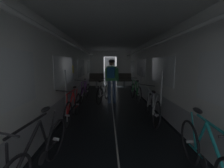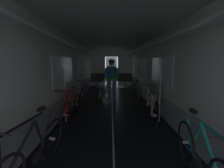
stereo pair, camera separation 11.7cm
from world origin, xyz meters
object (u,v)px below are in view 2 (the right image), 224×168
object	(u,v)px
bench_seat_far_right	(125,79)
bicycle_teal	(201,159)
bicycle_green	(136,91)
person_cyclist_aisle	(112,76)
bicycle_white_in_aisle	(103,92)
bicycle_silver	(151,107)
bicycle_purple	(85,92)
bicycle_red	(72,107)
bench_seat_far_left	(98,79)
bicycle_black	(33,153)

from	to	relation	value
bench_seat_far_right	bicycle_teal	size ratio (longest dim) A/B	0.58
bicycle_green	person_cyclist_aisle	distance (m)	1.33
bicycle_green	bicycle_white_in_aisle	xyz separation A→B (m)	(-1.37, -0.21, 0.00)
bicycle_silver	bicycle_green	bearing A→B (deg)	90.72
bicycle_purple	bicycle_green	world-z (taller)	bicycle_purple
bicycle_green	bicycle_purple	bearing A→B (deg)	-179.01
bench_seat_far_right	bicycle_teal	bearing A→B (deg)	-88.80
bicycle_purple	bicycle_red	bearing A→B (deg)	-89.24
bench_seat_far_left	bicycle_black	world-z (taller)	bicycle_black
bicycle_purple	bicycle_black	bearing A→B (deg)	-89.18
bicycle_purple	bicycle_white_in_aisle	world-z (taller)	bicycle_purple
bicycle_silver	bicycle_green	world-z (taller)	bicycle_silver
bicycle_teal	bicycle_green	distance (m)	4.71
bicycle_black	bicycle_red	world-z (taller)	bicycle_black
bench_seat_far_right	bicycle_black	world-z (taller)	bicycle_black
bench_seat_far_right	bicycle_white_in_aisle	xyz separation A→B (m)	(-1.25, -3.75, -0.18)
bench_seat_far_left	bicycle_red	xyz separation A→B (m)	(-0.21, -5.93, -0.18)
bench_seat_far_left	person_cyclist_aisle	distance (m)	4.15
bicycle_purple	bicycle_red	xyz separation A→B (m)	(0.03, -2.35, 0.00)
bicycle_white_in_aisle	bicycle_teal	bearing A→B (deg)	-72.50
bicycle_green	bicycle_red	distance (m)	3.20
bicycle_red	person_cyclist_aisle	distance (m)	2.31
bicycle_green	bench_seat_far_left	bearing A→B (deg)	118.42
bench_seat_far_right	bicycle_purple	bearing A→B (deg)	-119.63
bicycle_purple	bicycle_silver	bearing A→B (deg)	-47.53
bench_seat_far_left	bicycle_silver	bearing A→B (deg)	-71.93
bicycle_silver	bench_seat_far_left	bearing A→B (deg)	108.07
bench_seat_far_right	person_cyclist_aisle	bearing A→B (deg)	-102.81
bench_seat_far_right	bicycle_silver	size ratio (longest dim) A/B	0.58
bicycle_teal	bicycle_purple	world-z (taller)	bicycle_purple
bicycle_black	bicycle_green	distance (m)	5.03
bicycle_purple	person_cyclist_aisle	distance (m)	1.39
bicycle_teal	bicycle_black	world-z (taller)	bicycle_black
bench_seat_far_right	bicycle_green	xyz separation A→B (m)	(0.12, -3.54, -0.18)
bicycle_teal	bicycle_white_in_aisle	world-z (taller)	bicycle_teal
bench_seat_far_right	bicycle_green	distance (m)	3.55
bicycle_silver	bicycle_white_in_aisle	size ratio (longest dim) A/B	1.03
bicycle_white_in_aisle	bicycle_black	bearing A→B (deg)	-99.42
bench_seat_far_left	bicycle_purple	size ratio (longest dim) A/B	0.58
bicycle_white_in_aisle	bench_seat_far_right	bearing A→B (deg)	71.59
bicycle_red	person_cyclist_aisle	size ratio (longest dim) A/B	0.98
bench_seat_far_left	bicycle_silver	world-z (taller)	same
bicycle_red	person_cyclist_aisle	xyz separation A→B (m)	(1.09, 1.91, 0.69)
bicycle_black	person_cyclist_aisle	xyz separation A→B (m)	(1.06, 4.09, 0.69)
bicycle_teal	bicycle_red	world-z (taller)	bicycle_red
bicycle_silver	bicycle_white_in_aisle	bearing A→B (deg)	122.18
bicycle_green	bicycle_red	size ratio (longest dim) A/B	1.00
bicycle_green	bicycle_teal	bearing A→B (deg)	-89.33
bicycle_purple	bicycle_black	size ratio (longest dim) A/B	1.00
bench_seat_far_left	bench_seat_far_right	bearing A→B (deg)	0.00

